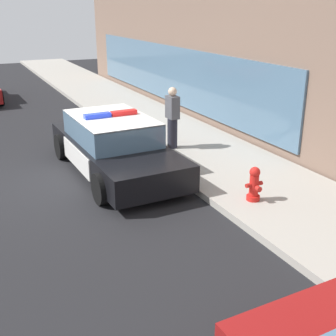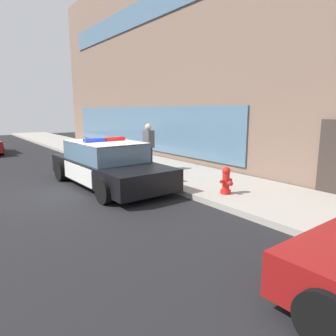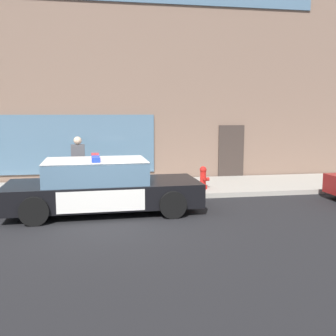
# 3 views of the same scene
# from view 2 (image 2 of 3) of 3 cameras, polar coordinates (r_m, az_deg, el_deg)

# --- Properties ---
(ground) EXTENTS (48.00, 48.00, 0.00)m
(ground) POSITION_cam_2_polar(r_m,az_deg,el_deg) (9.28, -15.30, -4.15)
(ground) COLOR black
(sidewalk) EXTENTS (48.00, 3.07, 0.15)m
(sidewalk) POSITION_cam_2_polar(r_m,az_deg,el_deg) (10.95, 1.97, -1.11)
(sidewalk) COLOR #A39E93
(sidewalk) RESTS_ON ground
(storefront_building) EXTENTS (24.88, 10.28, 9.63)m
(storefront_building) POSITION_cam_2_polar(r_m,az_deg,el_deg) (17.53, 14.49, 18.61)
(storefront_building) COLOR #7A6051
(storefront_building) RESTS_ON ground
(police_cruiser) EXTENTS (4.98, 2.23, 1.49)m
(police_cruiser) POSITION_cam_2_polar(r_m,az_deg,el_deg) (9.63, -11.28, 0.71)
(police_cruiser) COLOR black
(police_cruiser) RESTS_ON ground
(fire_hydrant) EXTENTS (0.34, 0.39, 0.73)m
(fire_hydrant) POSITION_cam_2_polar(r_m,az_deg,el_deg) (8.17, 10.85, -2.36)
(fire_hydrant) COLOR red
(fire_hydrant) RESTS_ON sidewalk
(pedestrian_on_sidewalk) EXTENTS (0.41, 0.28, 1.71)m
(pedestrian_on_sidewalk) POSITION_cam_2_polar(r_m,az_deg,el_deg) (11.10, -3.66, 3.95)
(pedestrian_on_sidewalk) COLOR #23232D
(pedestrian_on_sidewalk) RESTS_ON sidewalk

